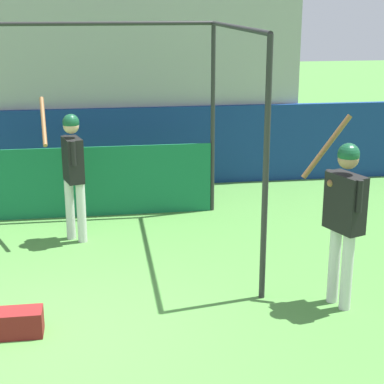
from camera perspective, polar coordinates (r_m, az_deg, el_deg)
The scene contains 7 objects.
ground_plane at distance 6.96m, azimuth -12.23°, elevation -12.73°, with size 60.00×60.00×0.00m, color #477F38.
outfield_wall at distance 12.03m, azimuth -10.90°, elevation 3.75°, with size 24.00×0.12×1.48m.
bleacher_section at distance 13.89m, azimuth -10.83°, elevation 9.80°, with size 8.70×4.00×3.56m.
batting_cage at distance 9.62m, azimuth -8.07°, elevation 3.96°, with size 3.67×3.40×3.07m.
player_batter at distance 9.24m, azimuth -10.59°, elevation 2.42°, with size 0.62×0.83×2.04m.
player_waiting at distance 7.27m, azimuth 13.37°, elevation -1.39°, with size 0.59×0.68×2.16m.
equipment_bag at distance 7.08m, azimuth -15.97°, elevation -11.16°, with size 0.70×0.28×0.28m.
Camera 1 is at (0.55, -6.06, 3.37)m, focal length 60.00 mm.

